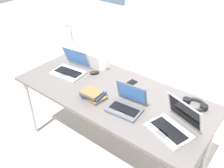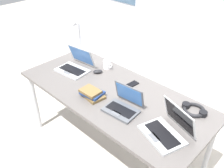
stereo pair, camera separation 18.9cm
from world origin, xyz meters
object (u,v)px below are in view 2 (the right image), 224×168
object	(u,v)px
coffee_mug	(107,64)
desk_lamp	(78,38)
laptop_mid_desk	(123,106)
laptop_front_right	(75,66)
headphones	(194,110)
laptop_back_right	(167,129)
book_stack	(92,93)
computer_mouse	(98,72)
cell_phone	(132,85)

from	to	relation	value
coffee_mug	desk_lamp	bearing A→B (deg)	178.78
desk_lamp	laptop_mid_desk	size ratio (longest dim) A/B	1.40
laptop_front_right	headphones	size ratio (longest dim) A/B	1.61
desk_lamp	laptop_back_right	size ratio (longest dim) A/B	1.05
laptop_mid_desk	book_stack	size ratio (longest dim) A/B	1.27
laptop_front_right	computer_mouse	xyz separation A→B (m)	(0.21, 0.12, -0.03)
computer_mouse	headphones	bearing A→B (deg)	41.38
laptop_mid_desk	cell_phone	bearing A→B (deg)	119.63
desk_lamp	laptop_back_right	bearing A→B (deg)	-14.86
headphones	laptop_back_right	bearing A→B (deg)	-92.25
book_stack	computer_mouse	bearing A→B (deg)	129.64
laptop_back_right	headphones	size ratio (longest dim) A/B	1.79
cell_phone	coffee_mug	bearing A→B (deg)	175.48
coffee_mug	computer_mouse	bearing A→B (deg)	-89.14
laptop_front_right	coffee_mug	distance (m)	0.33
desk_lamp	coffee_mug	bearing A→B (deg)	-1.22
cell_phone	book_stack	size ratio (longest dim) A/B	0.60
laptop_front_right	book_stack	xyz separation A→B (m)	(0.47, -0.19, -0.01)
book_stack	desk_lamp	bearing A→B (deg)	148.25
laptop_back_right	desk_lamp	bearing A→B (deg)	165.14
book_stack	coffee_mug	size ratio (longest dim) A/B	2.00
book_stack	laptop_mid_desk	bearing A→B (deg)	10.03
laptop_back_right	computer_mouse	bearing A→B (deg)	166.10
desk_lamp	book_stack	world-z (taller)	desk_lamp
laptop_back_right	coffee_mug	distance (m)	1.05
coffee_mug	laptop_front_right	bearing A→B (deg)	-130.22
desk_lamp	book_stack	bearing A→B (deg)	-31.75
desk_lamp	cell_phone	distance (m)	0.88
laptop_mid_desk	coffee_mug	xyz separation A→B (m)	(-0.57, 0.39, 0.00)
laptop_back_right	laptop_mid_desk	size ratio (longest dim) A/B	1.33
desk_lamp	headphones	world-z (taller)	desk_lamp
laptop_front_right	headphones	distance (m)	1.23
computer_mouse	cell_phone	xyz separation A→B (m)	(0.39, 0.07, -0.01)
laptop_mid_desk	computer_mouse	bearing A→B (deg)	156.08
desk_lamp	laptop_mid_desk	world-z (taller)	desk_lamp
laptop_back_right	headphones	distance (m)	0.37
cell_phone	desk_lamp	bearing A→B (deg)	179.88
headphones	book_stack	xyz separation A→B (m)	(-0.74, -0.43, 0.02)
cell_phone	computer_mouse	bearing A→B (deg)	-164.96
laptop_back_right	coffee_mug	bearing A→B (deg)	159.04
laptop_mid_desk	headphones	xyz separation A→B (m)	(0.42, 0.38, -0.03)
headphones	coffee_mug	bearing A→B (deg)	179.57
laptop_back_right	coffee_mug	size ratio (longest dim) A/B	3.39
laptop_front_right	laptop_mid_desk	size ratio (longest dim) A/B	1.20
laptop_mid_desk	laptop_back_right	bearing A→B (deg)	1.52
computer_mouse	cell_phone	size ratio (longest dim) A/B	0.71
headphones	laptop_mid_desk	bearing A→B (deg)	-138.12
desk_lamp	computer_mouse	size ratio (longest dim) A/B	4.17
laptop_front_right	headphones	bearing A→B (deg)	11.34
computer_mouse	headphones	xyz separation A→B (m)	(0.99, 0.13, -0.00)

